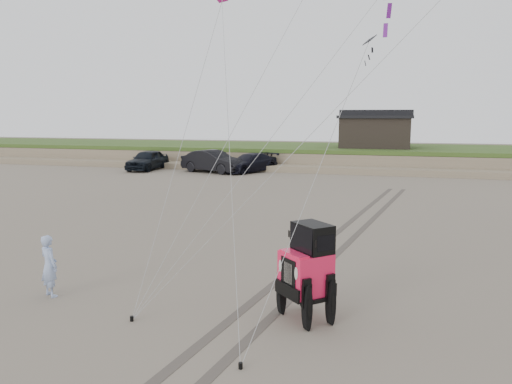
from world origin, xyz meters
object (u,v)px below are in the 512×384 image
cabin (375,130)px  man (49,266)px  truck_b (213,161)px  truck_c (250,163)px  truck_a (147,160)px  jeep (306,282)px

cabin → man: 36.64m
truck_b → truck_c: truck_b is taller
truck_a → man: size_ratio=3.13×
truck_a → jeep: size_ratio=1.06×
truck_b → man: size_ratio=3.42×
truck_c → jeep: bearing=-42.5°
truck_b → man: 28.08m
truck_a → truck_c: 8.84m
truck_a → truck_b: (6.00, -0.19, 0.05)m
cabin → jeep: 35.75m
truck_b → jeep: size_ratio=1.16×
jeep → truck_b: bearing=159.8°
truck_b → truck_c: size_ratio=1.04×
truck_b → jeep: 29.85m
cabin → truck_b: bearing=-145.2°
cabin → man: cabin is taller
truck_a → jeep: 32.98m
truck_c → cabin: bearing=67.1°
truck_a → cabin: bearing=24.1°
truck_a → jeep: jeep is taller
truck_c → man: 28.56m
cabin → truck_c: bearing=-141.3°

